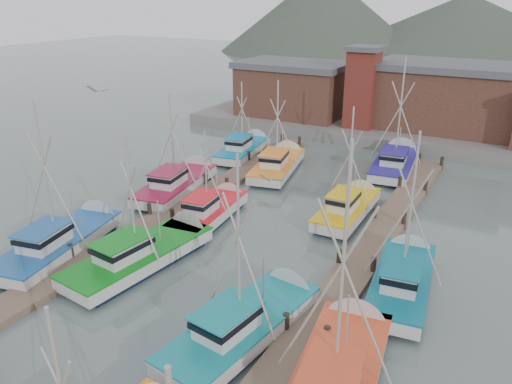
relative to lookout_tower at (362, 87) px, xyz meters
The scene contains 21 objects.
ground 33.52m from the lookout_tower, 86.53° to the right, with size 260.00×260.00×0.00m, color #546560.
dock_left 29.87m from the lookout_tower, 99.80° to the right, with size 2.30×46.00×1.50m.
dock_right 30.79m from the lookout_tower, 72.73° to the right, with size 2.30×46.00×1.50m.
quay 6.67m from the lookout_tower, 63.43° to the left, with size 44.00×16.00×1.20m, color slate.
shed_left 9.30m from the lookout_tower, 167.47° to the left, with size 12.72×8.48×6.20m.
shed_center 8.99m from the lookout_tower, 26.57° to the left, with size 14.84×9.54×6.90m.
lookout_tower is the anchor object (origin of this frame).
distant_hills 90.40m from the lookout_tower, 96.85° to the left, with size 175.00×140.00×42.00m.
boat_4 33.26m from the lookout_tower, 93.64° to the right, with size 4.18×10.26×8.89m.
boat_5 36.63m from the lookout_tower, 79.72° to the right, with size 4.17×9.69×9.81m.
boat_6 35.23m from the lookout_tower, 102.54° to the right, with size 4.77×10.11×10.39m.
boat_7 38.83m from the lookout_tower, 73.05° to the right, with size 4.56×10.08×11.44m.
boat_8 26.41m from the lookout_tower, 94.85° to the right, with size 3.40×8.52×7.19m.
boat_9 22.05m from the lookout_tower, 73.63° to the right, with size 3.47×8.52×8.67m.
boat_10 24.25m from the lookout_tower, 108.49° to the right, with size 4.52×10.07×8.84m.
boat_11 31.12m from the lookout_tower, 67.56° to the right, with size 3.87×9.09×9.65m.
boat_12 15.44m from the lookout_tower, 100.43° to the right, with size 4.78×9.95×9.01m.
boat_13 11.89m from the lookout_tower, 54.27° to the right, with size 4.37×10.45×10.92m.
boat_14 14.86m from the lookout_tower, 123.28° to the right, with size 3.99×9.26×7.99m.
gull_near 36.14m from the lookout_tower, 92.36° to the right, with size 1.55×0.65×0.24m.
gull_far 29.76m from the lookout_tower, 81.71° to the right, with size 1.55×0.65×0.24m.
Camera 1 is at (14.02, -19.35, 14.79)m, focal length 35.00 mm.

